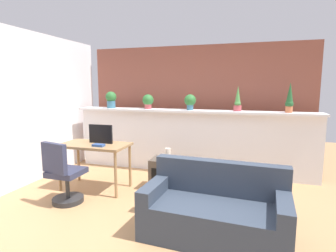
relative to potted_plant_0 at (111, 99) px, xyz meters
name	(u,v)px	position (x,y,z in m)	size (l,w,h in m)	color
ground_plane	(155,219)	(1.64, -1.94, -1.41)	(12.00, 12.00, 0.00)	tan
divider_wall	(190,142)	(1.64, 0.06, -0.82)	(4.61, 0.16, 1.19)	white
plant_shelf	(190,111)	(1.64, 0.02, -0.20)	(4.61, 0.38, 0.04)	white
brick_wall_behind	(196,106)	(1.64, 0.66, -0.16)	(4.61, 0.10, 2.50)	brown
side_wall_left	(14,109)	(-0.91, -1.54, -0.11)	(0.12, 4.40, 2.60)	white
potted_plant_0	(111,99)	(0.00, 0.00, 0.00)	(0.22, 0.22, 0.34)	#386B84
potted_plant_1	(148,101)	(0.80, 0.03, -0.03)	(0.22, 0.22, 0.29)	#B7474C
potted_plant_2	(190,101)	(1.65, 0.01, -0.02)	(0.22, 0.22, 0.29)	#386B84
potted_plant_3	(238,101)	(2.52, 0.04, 0.00)	(0.14, 0.14, 0.45)	#B7474C
potted_plant_4	(290,99)	(3.37, -0.01, 0.05)	(0.13, 0.13, 0.51)	#C66B42
desk	(95,149)	(0.36, -1.23, -0.74)	(1.10, 0.60, 0.75)	#99754C
tv_monitor	(101,134)	(0.43, -1.15, -0.51)	(0.41, 0.04, 0.30)	black
office_chair	(64,177)	(0.25, -1.88, -1.02)	(0.49, 0.49, 0.91)	#262628
side_cube_shelf	(164,174)	(1.43, -0.91, -1.16)	(0.40, 0.41, 0.50)	#4C4238
vase_on_shelf	(168,153)	(1.48, -0.86, -0.82)	(0.09, 0.09, 0.17)	silver
book_on_desk	(99,145)	(0.53, -1.38, -0.64)	(0.18, 0.10, 0.04)	#2D4C8C
couch	(215,212)	(2.41, -2.09, -1.13)	(1.60, 0.85, 0.80)	#333D4C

